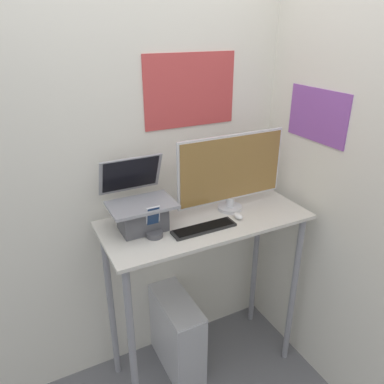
{
  "coord_description": "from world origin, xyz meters",
  "views": [
    {
      "loc": [
        -0.9,
        -1.35,
        2.11
      ],
      "look_at": [
        -0.08,
        0.25,
        1.3
      ],
      "focal_mm": 35.0,
      "sensor_mm": 36.0,
      "label": 1
    }
  ],
  "objects_px": {
    "cell_phone": "(154,229)",
    "mouse": "(238,216)",
    "keyboard": "(204,228)",
    "monitor": "(231,172)",
    "computer_tower": "(177,333)",
    "laptop": "(141,210)"
  },
  "relations": [
    {
      "from": "laptop",
      "to": "cell_phone",
      "type": "distance_m",
      "value": 0.13
    },
    {
      "from": "cell_phone",
      "to": "computer_tower",
      "type": "height_order",
      "value": "cell_phone"
    },
    {
      "from": "keyboard",
      "to": "cell_phone",
      "type": "distance_m",
      "value": 0.27
    },
    {
      "from": "monitor",
      "to": "mouse",
      "type": "height_order",
      "value": "monitor"
    },
    {
      "from": "monitor",
      "to": "computer_tower",
      "type": "distance_m",
      "value": 1.14
    },
    {
      "from": "monitor",
      "to": "keyboard",
      "type": "bearing_deg",
      "value": -150.19
    },
    {
      "from": "laptop",
      "to": "mouse",
      "type": "distance_m",
      "value": 0.54
    },
    {
      "from": "mouse",
      "to": "computer_tower",
      "type": "distance_m",
      "value": 0.94
    },
    {
      "from": "laptop",
      "to": "computer_tower",
      "type": "height_order",
      "value": "laptop"
    },
    {
      "from": "mouse",
      "to": "cell_phone",
      "type": "xyz_separation_m",
      "value": [
        -0.49,
        0.03,
        0.03
      ]
    },
    {
      "from": "laptop",
      "to": "cell_phone",
      "type": "xyz_separation_m",
      "value": [
        0.03,
        -0.11,
        -0.06
      ]
    },
    {
      "from": "laptop",
      "to": "monitor",
      "type": "bearing_deg",
      "value": -2.8
    },
    {
      "from": "monitor",
      "to": "mouse",
      "type": "distance_m",
      "value": 0.25
    },
    {
      "from": "keyboard",
      "to": "cell_phone",
      "type": "relative_size",
      "value": 2.1
    },
    {
      "from": "mouse",
      "to": "cell_phone",
      "type": "distance_m",
      "value": 0.49
    },
    {
      "from": "laptop",
      "to": "keyboard",
      "type": "relative_size",
      "value": 1.03
    },
    {
      "from": "laptop",
      "to": "keyboard",
      "type": "height_order",
      "value": "laptop"
    },
    {
      "from": "computer_tower",
      "to": "monitor",
      "type": "bearing_deg",
      "value": -6.75
    },
    {
      "from": "cell_phone",
      "to": "mouse",
      "type": "bearing_deg",
      "value": -4.09
    },
    {
      "from": "cell_phone",
      "to": "monitor",
      "type": "bearing_deg",
      "value": 9.58
    },
    {
      "from": "laptop",
      "to": "cell_phone",
      "type": "relative_size",
      "value": 2.17
    },
    {
      "from": "keyboard",
      "to": "computer_tower",
      "type": "relative_size",
      "value": 0.66
    }
  ]
}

